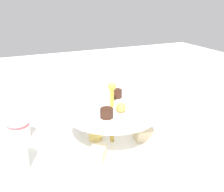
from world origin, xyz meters
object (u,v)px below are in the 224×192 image
Objects in this scene: tiered_serving_stand at (112,128)px; teacup_with_saucer at (19,131)px; water_glass_tall_right at (142,91)px; butter_knife_right at (61,107)px; water_glass_short_left at (13,157)px.

teacup_with_saucer is (0.22, -0.13, -0.03)m from tiered_serving_stand.
teacup_with_saucer is at bearing 4.82° from water_glass_tall_right.
tiered_serving_stand reaches higher than water_glass_tall_right.
water_glass_tall_right is 0.79× the size of butter_knife_right.
water_glass_tall_right is at bearing -175.18° from teacup_with_saucer.
butter_knife_right is at bearing -120.47° from water_glass_short_left.
water_glass_short_left is 0.34m from butter_knife_right.
butter_knife_right is at bearing -25.73° from water_glass_tall_right.
teacup_with_saucer is 0.53× the size of butter_knife_right.
tiered_serving_stand is 0.24m from water_glass_tall_right.
teacup_with_saucer is (-0.02, -0.13, -0.01)m from water_glass_short_left.
teacup_with_saucer is 0.22m from butter_knife_right.
water_glass_tall_right is 0.29m from butter_knife_right.
teacup_with_saucer is at bearing -99.21° from water_glass_short_left.
tiered_serving_stand reaches higher than butter_knife_right.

